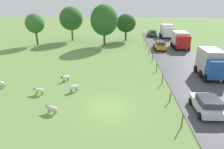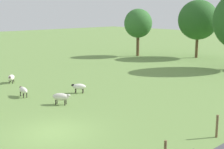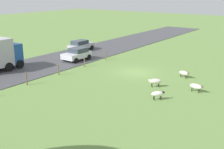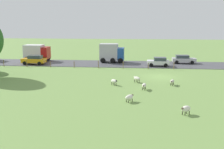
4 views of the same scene
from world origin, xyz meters
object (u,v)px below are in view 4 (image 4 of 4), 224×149
object	(u,v)px
sheep_1	(144,85)
truck_0	(37,52)
sheep_2	(137,79)
sheep_5	(172,81)
sheep_0	(186,109)
sheep_3	(129,97)
car_6	(34,60)
truck_1	(111,53)
car_0	(183,59)
car_4	(159,62)
sheep_4	(114,81)

from	to	relation	value
sheep_1	truck_0	xyz separation A→B (m)	(20.60, 20.73, 1.27)
sheep_2	sheep_5	xyz separation A→B (m)	(-1.04, -4.40, -0.06)
sheep_0	sheep_1	size ratio (longest dim) A/B	0.81
sheep_5	truck_0	xyz separation A→B (m)	(18.04, 24.26, 1.30)
sheep_3	car_6	distance (m)	28.10
truck_1	car_0	xyz separation A→B (m)	(-0.09, -13.53, -1.05)
sheep_0	sheep_3	world-z (taller)	sheep_0
sheep_1	sheep_5	distance (m)	4.35
sheep_0	car_6	bearing A→B (deg)	43.12
sheep_3	car_0	world-z (taller)	car_0
truck_0	car_0	bearing A→B (deg)	-90.63
sheep_1	car_4	distance (m)	16.90
car_4	truck_1	bearing A→B (deg)	66.90
truck_0	car_6	bearing A→B (deg)	-165.99
sheep_4	sheep_3	bearing A→B (deg)	-162.66
car_0	sheep_3	bearing A→B (deg)	160.04
sheep_5	truck_1	xyz separation A→B (m)	(17.82, 9.40, 1.43)
truck_0	sheep_4	bearing A→B (deg)	-137.65
sheep_1	sheep_2	distance (m)	3.70
sheep_0	car_0	size ratio (longest dim) A/B	0.25
sheep_0	sheep_4	world-z (taller)	sheep_0
car_0	truck_1	bearing A→B (deg)	89.64
sheep_0	car_4	size ratio (longest dim) A/B	0.28
sheep_5	truck_0	size ratio (longest dim) A/B	0.27
sheep_0	car_6	world-z (taller)	car_6
sheep_4	truck_0	size ratio (longest dim) A/B	0.22
car_0	sheep_2	bearing A→B (deg)	152.94
sheep_4	car_4	xyz separation A→B (m)	(14.76, -6.52, 0.36)
truck_0	truck_1	bearing A→B (deg)	-90.87
sheep_1	car_4	size ratio (longest dim) A/B	0.35
car_6	sheep_3	bearing A→B (deg)	-139.74
sheep_0	sheep_5	xyz separation A→B (m)	(10.79, -0.12, -0.03)
sheep_5	truck_1	world-z (taller)	truck_1
sheep_3	sheep_0	bearing A→B (deg)	-123.15
sheep_2	car_4	bearing A→B (deg)	-15.78
sheep_5	car_4	size ratio (longest dim) A/B	0.34
truck_0	car_6	world-z (taller)	truck_0
car_0	truck_0	bearing A→B (deg)	89.37
car_4	sheep_0	bearing A→B (deg)	-178.66
sheep_0	truck_1	bearing A→B (deg)	17.97
sheep_2	truck_1	size ratio (longest dim) A/B	0.27
truck_1	car_0	bearing A→B (deg)	-90.36
sheep_2	car_6	size ratio (longest dim) A/B	0.29
truck_0	car_4	xyz separation A→B (m)	(-3.94, -23.55, -0.91)
sheep_3	sheep_5	bearing A→B (deg)	-33.77
car_4	car_6	bearing A→B (deg)	90.59
truck_0	sheep_5	bearing A→B (deg)	-126.64
sheep_5	car_6	size ratio (longest dim) A/B	0.31
truck_0	car_4	bearing A→B (deg)	-99.48
sheep_2	truck_0	distance (m)	26.17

